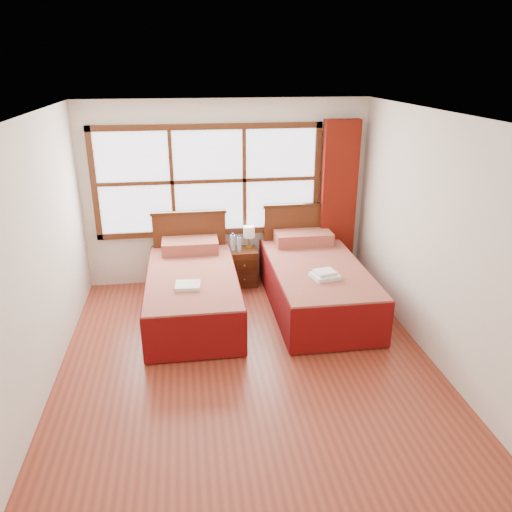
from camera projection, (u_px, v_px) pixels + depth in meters
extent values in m
plane|color=brown|center=(247.00, 360.00, 5.46)|extent=(4.50, 4.50, 0.00)
plane|color=white|center=(245.00, 115.00, 4.52)|extent=(4.50, 4.50, 0.00)
plane|color=silver|center=(227.00, 194.00, 7.06)|extent=(4.00, 0.00, 4.00)
plane|color=silver|center=(37.00, 259.00, 4.73)|extent=(0.00, 4.50, 4.50)
plane|color=silver|center=(434.00, 240.00, 5.25)|extent=(0.00, 4.50, 4.50)
cube|color=white|center=(209.00, 181.00, 6.93)|extent=(3.00, 0.02, 1.40)
cube|color=#4B2410|center=(210.00, 232.00, 7.18)|extent=(3.16, 0.06, 0.08)
cube|color=#4B2410|center=(207.00, 127.00, 6.64)|extent=(3.16, 0.06, 0.08)
cube|color=#4B2410|center=(94.00, 185.00, 6.71)|extent=(0.08, 0.06, 1.56)
cube|color=#4B2410|center=(317.00, 178.00, 7.12)|extent=(0.08, 0.06, 1.56)
cube|color=#4B2410|center=(172.00, 182.00, 6.85)|extent=(0.05, 0.05, 1.40)
cube|color=#4B2410|center=(244.00, 180.00, 6.98)|extent=(0.05, 0.05, 1.40)
cube|color=#4B2410|center=(209.00, 181.00, 6.91)|extent=(3.00, 0.05, 0.05)
cube|color=maroon|center=(338.00, 201.00, 7.19)|extent=(0.50, 0.16, 2.30)
cube|color=#3A1D0C|center=(193.00, 304.00, 6.38)|extent=(0.98, 1.96, 0.32)
cube|color=maroon|center=(192.00, 283.00, 6.27)|extent=(1.10, 2.17, 0.27)
cube|color=#690B0B|center=(149.00, 297.00, 6.25)|extent=(0.03, 2.17, 0.54)
cube|color=#690B0B|center=(236.00, 292.00, 6.40)|extent=(0.03, 2.17, 0.54)
cube|color=#690B0B|center=(195.00, 338.00, 5.33)|extent=(1.10, 0.03, 0.54)
cube|color=maroon|center=(190.00, 245.00, 6.92)|extent=(0.77, 0.45, 0.17)
cube|color=#4B2410|center=(190.00, 249.00, 7.17)|extent=(1.02, 0.06, 1.07)
cube|color=#3A1D0C|center=(188.00, 213.00, 6.97)|extent=(1.07, 0.08, 0.04)
cube|color=#3A1D0C|center=(316.00, 295.00, 6.59)|extent=(1.02, 2.04, 0.33)
cube|color=maroon|center=(317.00, 274.00, 6.47)|extent=(1.14, 2.27, 0.28)
cube|color=#690B0B|center=(273.00, 289.00, 6.46)|extent=(0.03, 2.27, 0.57)
cube|color=#690B0B|center=(358.00, 284.00, 6.61)|extent=(0.03, 2.27, 0.57)
cube|color=#690B0B|center=(342.00, 329.00, 5.50)|extent=(1.14, 0.03, 0.57)
cube|color=maroon|center=(303.00, 237.00, 7.15)|extent=(0.80, 0.47, 0.18)
cube|color=#4B2410|center=(300.00, 242.00, 7.37)|extent=(1.07, 0.06, 1.11)
cube|color=#3A1D0C|center=(301.00, 205.00, 7.17)|extent=(1.11, 0.08, 0.04)
cube|color=#4B2410|center=(243.00, 267.00, 7.24)|extent=(0.40, 0.36, 0.54)
cube|color=#3A1D0C|center=(244.00, 279.00, 7.10)|extent=(0.35, 0.02, 0.16)
cube|color=#3A1D0C|center=(244.00, 265.00, 7.02)|extent=(0.35, 0.02, 0.16)
sphere|color=#A37B37|center=(245.00, 279.00, 7.08)|extent=(0.03, 0.03, 0.03)
sphere|color=#A37B37|center=(245.00, 266.00, 7.00)|extent=(0.03, 0.03, 0.03)
cube|color=white|center=(188.00, 286.00, 5.82)|extent=(0.31, 0.27, 0.05)
cube|color=white|center=(325.00, 276.00, 6.02)|extent=(0.36, 0.33, 0.05)
cube|color=white|center=(325.00, 272.00, 6.00)|extent=(0.27, 0.25, 0.04)
cylinder|color=gold|center=(249.00, 246.00, 7.24)|extent=(0.10, 0.10, 0.02)
cylinder|color=gold|center=(249.00, 241.00, 7.21)|extent=(0.02, 0.02, 0.14)
cylinder|color=silver|center=(249.00, 232.00, 7.15)|extent=(0.16, 0.16, 0.16)
cylinder|color=#ABC9DC|center=(233.00, 243.00, 7.07)|extent=(0.07, 0.07, 0.23)
cylinder|color=blue|center=(233.00, 234.00, 7.02)|extent=(0.03, 0.03, 0.03)
cylinder|color=#ABC9DC|center=(239.00, 244.00, 7.05)|extent=(0.06, 0.06, 0.20)
cylinder|color=blue|center=(239.00, 237.00, 7.01)|extent=(0.03, 0.03, 0.03)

